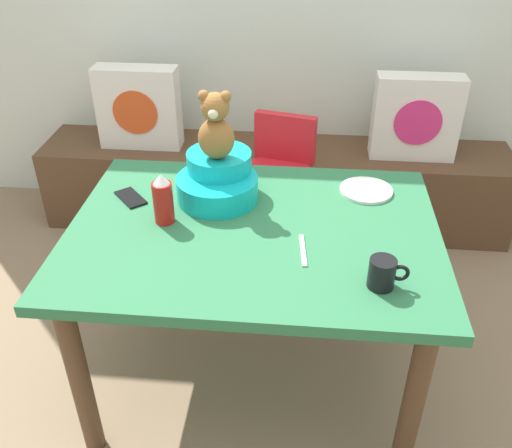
{
  "coord_description": "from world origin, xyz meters",
  "views": [
    {
      "loc": [
        0.16,
        -1.58,
        1.8
      ],
      "look_at": [
        0.0,
        0.1,
        0.69
      ],
      "focal_mm": 39.03,
      "sensor_mm": 36.0,
      "label": 1
    }
  ],
  "objects_px": {
    "pillow_floral_right": "(416,118)",
    "teddy_bear": "(216,127)",
    "book_stack": "(280,141)",
    "infant_seat_teal": "(218,179)",
    "highchair": "(277,177)",
    "dinner_plate_near": "(366,190)",
    "dining_table": "(253,252)",
    "coffee_mug": "(383,273)",
    "ketchup_bottle": "(163,200)",
    "cell_phone": "(131,198)",
    "pillow_floral_left": "(139,108)"
  },
  "relations": [
    {
      "from": "highchair",
      "to": "dinner_plate_near",
      "type": "xyz_separation_m",
      "value": [
        0.37,
        -0.49,
        0.22
      ]
    },
    {
      "from": "book_stack",
      "to": "coffee_mug",
      "type": "distance_m",
      "value": 1.56
    },
    {
      "from": "book_stack",
      "to": "dining_table",
      "type": "distance_m",
      "value": 1.22
    },
    {
      "from": "infant_seat_teal",
      "to": "pillow_floral_right",
      "type": "bearing_deg",
      "value": 48.49
    },
    {
      "from": "pillow_floral_right",
      "to": "book_stack",
      "type": "relative_size",
      "value": 2.2
    },
    {
      "from": "book_stack",
      "to": "coffee_mug",
      "type": "height_order",
      "value": "coffee_mug"
    },
    {
      "from": "dinner_plate_near",
      "to": "infant_seat_teal",
      "type": "bearing_deg",
      "value": -171.18
    },
    {
      "from": "highchair",
      "to": "infant_seat_teal",
      "type": "relative_size",
      "value": 2.39
    },
    {
      "from": "dinner_plate_near",
      "to": "highchair",
      "type": "bearing_deg",
      "value": 126.68
    },
    {
      "from": "pillow_floral_right",
      "to": "teddy_bear",
      "type": "distance_m",
      "value": 1.37
    },
    {
      "from": "book_stack",
      "to": "teddy_bear",
      "type": "relative_size",
      "value": 0.8
    },
    {
      "from": "book_stack",
      "to": "infant_seat_teal",
      "type": "bearing_deg",
      "value": -100.03
    },
    {
      "from": "pillow_floral_left",
      "to": "cell_phone",
      "type": "relative_size",
      "value": 3.06
    },
    {
      "from": "cell_phone",
      "to": "dinner_plate_near",
      "type": "bearing_deg",
      "value": -32.55
    },
    {
      "from": "book_stack",
      "to": "dinner_plate_near",
      "type": "relative_size",
      "value": 1.0
    },
    {
      "from": "book_stack",
      "to": "teddy_bear",
      "type": "bearing_deg",
      "value": -100.02
    },
    {
      "from": "teddy_bear",
      "to": "coffee_mug",
      "type": "distance_m",
      "value": 0.77
    },
    {
      "from": "book_stack",
      "to": "coffee_mug",
      "type": "bearing_deg",
      "value": -75.78
    },
    {
      "from": "pillow_floral_right",
      "to": "infant_seat_teal",
      "type": "height_order",
      "value": "same"
    },
    {
      "from": "teddy_bear",
      "to": "dinner_plate_near",
      "type": "bearing_deg",
      "value": 8.88
    },
    {
      "from": "pillow_floral_left",
      "to": "ketchup_bottle",
      "type": "distance_m",
      "value": 1.27
    },
    {
      "from": "pillow_floral_right",
      "to": "coffee_mug",
      "type": "relative_size",
      "value": 3.67
    },
    {
      "from": "pillow_floral_left",
      "to": "pillow_floral_right",
      "type": "bearing_deg",
      "value": 0.0
    },
    {
      "from": "book_stack",
      "to": "infant_seat_teal",
      "type": "distance_m",
      "value": 1.08
    },
    {
      "from": "dining_table",
      "to": "cell_phone",
      "type": "bearing_deg",
      "value": 162.24
    },
    {
      "from": "dining_table",
      "to": "pillow_floral_left",
      "type": "bearing_deg",
      "value": 121.7
    },
    {
      "from": "pillow_floral_right",
      "to": "teddy_bear",
      "type": "xyz_separation_m",
      "value": [
        -0.88,
        -0.99,
        0.34
      ]
    },
    {
      "from": "pillow_floral_right",
      "to": "book_stack",
      "type": "xyz_separation_m",
      "value": [
        -0.7,
        0.02,
        -0.17
      ]
    },
    {
      "from": "teddy_bear",
      "to": "coffee_mug",
      "type": "xyz_separation_m",
      "value": [
        0.56,
        -0.48,
        -0.23
      ]
    },
    {
      "from": "dining_table",
      "to": "pillow_floral_right",
      "type": "bearing_deg",
      "value": 58.61
    },
    {
      "from": "highchair",
      "to": "dinner_plate_near",
      "type": "distance_m",
      "value": 0.65
    },
    {
      "from": "ketchup_bottle",
      "to": "highchair",
      "type": "bearing_deg",
      "value": 65.62
    },
    {
      "from": "dining_table",
      "to": "dinner_plate_near",
      "type": "distance_m",
      "value": 0.51
    },
    {
      "from": "teddy_bear",
      "to": "cell_phone",
      "type": "bearing_deg",
      "value": -171.36
    },
    {
      "from": "pillow_floral_right",
      "to": "coffee_mug",
      "type": "height_order",
      "value": "pillow_floral_right"
    },
    {
      "from": "highchair",
      "to": "infant_seat_teal",
      "type": "xyz_separation_m",
      "value": [
        -0.19,
        -0.58,
        0.29
      ]
    },
    {
      "from": "pillow_floral_left",
      "to": "ketchup_bottle",
      "type": "height_order",
      "value": "ketchup_bottle"
    },
    {
      "from": "dinner_plate_near",
      "to": "ketchup_bottle",
      "type": "bearing_deg",
      "value": -158.94
    },
    {
      "from": "pillow_floral_right",
      "to": "infant_seat_teal",
      "type": "distance_m",
      "value": 1.33
    },
    {
      "from": "dining_table",
      "to": "dinner_plate_near",
      "type": "xyz_separation_m",
      "value": [
        0.4,
        0.29,
        0.11
      ]
    },
    {
      "from": "book_stack",
      "to": "dining_table",
      "type": "relative_size",
      "value": 0.16
    },
    {
      "from": "dinner_plate_near",
      "to": "coffee_mug",
      "type": "bearing_deg",
      "value": -89.61
    },
    {
      "from": "dining_table",
      "to": "dinner_plate_near",
      "type": "bearing_deg",
      "value": 35.5
    },
    {
      "from": "pillow_floral_right",
      "to": "highchair",
      "type": "xyz_separation_m",
      "value": [
        -0.69,
        -0.42,
        -0.16
      ]
    },
    {
      "from": "pillow_floral_right",
      "to": "teddy_bear",
      "type": "relative_size",
      "value": 1.76
    },
    {
      "from": "dining_table",
      "to": "ketchup_bottle",
      "type": "relative_size",
      "value": 6.87
    },
    {
      "from": "dining_table",
      "to": "dinner_plate_near",
      "type": "height_order",
      "value": "dinner_plate_near"
    },
    {
      "from": "pillow_floral_right",
      "to": "highchair",
      "type": "relative_size",
      "value": 0.56
    },
    {
      "from": "dining_table",
      "to": "dinner_plate_near",
      "type": "relative_size",
      "value": 6.36
    },
    {
      "from": "pillow_floral_right",
      "to": "infant_seat_teal",
      "type": "relative_size",
      "value": 1.33
    }
  ]
}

